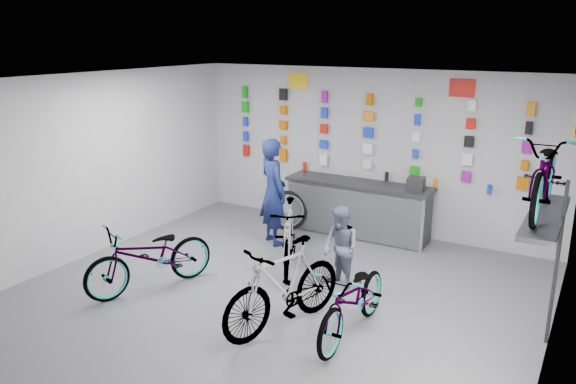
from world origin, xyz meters
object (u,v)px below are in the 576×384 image
Objects in this scene: bike_service at (289,237)px; clerk at (273,192)px; bike_left at (150,256)px; customer at (340,248)px; bike_center at (284,286)px; counter at (357,209)px; bike_right at (354,300)px.

bike_service is 0.95× the size of clerk.
customer is at bearing 54.00° from bike_left.
customer is (0.12, 1.41, 0.04)m from bike_center.
bike_left is 2.12m from bike_service.
counter is at bearing 116.89° from bike_center.
clerk is at bearing 141.87° from bike_center.
counter reaches higher than bike_right.
counter is 1.42× the size of bike_center.
clerk is (-2.51, 2.26, 0.46)m from bike_right.
customer is at bearing -39.05° from bike_service.
counter is at bearing 55.09° from bike_service.
bike_service is (-0.86, 1.63, -0.03)m from bike_center.
bike_right is at bearing 171.30° from clerk.
bike_left is 1.07× the size of bike_right.
counter is 3.67m from bike_center.
bike_center is 1.41m from customer.
counter is at bearing -101.70° from clerk.
bike_center is (0.56, -3.63, 0.08)m from counter.
bike_service reaches higher than bike_right.
bike_center is 1.05× the size of bike_right.
bike_right is 3.41m from clerk.
bike_right is (0.83, 0.25, -0.10)m from bike_center.
bike_service is (-1.70, 1.38, 0.06)m from bike_right.
counter is 2.02m from bike_service.
bike_center is 0.87m from bike_right.
bike_left is at bearing -161.85° from bike_center.
bike_left is 2.73m from customer.
bike_service is 1.27m from clerk.
bike_left is at bearing 111.31° from clerk.
counter is 1.51× the size of bike_service.
bike_center is at bearing -88.48° from bike_service.
customer is at bearing -178.23° from clerk.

